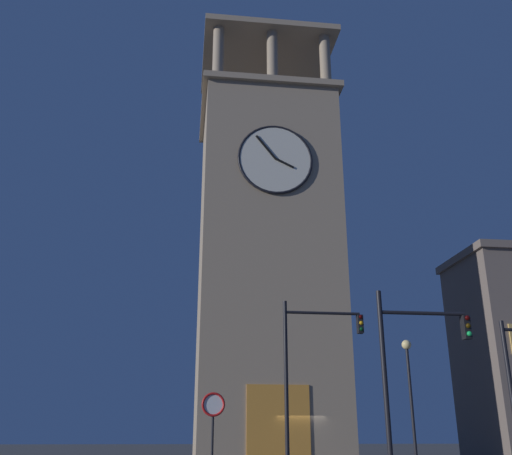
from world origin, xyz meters
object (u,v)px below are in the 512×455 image
object	(u,v)px
clocktower	(266,263)
traffic_signal_near	(309,360)
traffic_signal_far	(412,359)
no_horn_sign	(213,412)
street_lamp	(409,380)

from	to	relation	value
clocktower	traffic_signal_near	size ratio (longest dim) A/B	4.29
traffic_signal_far	no_horn_sign	size ratio (longest dim) A/B	2.03
traffic_signal_near	no_horn_sign	size ratio (longest dim) A/B	2.32
traffic_signal_far	no_horn_sign	bearing A→B (deg)	-22.86
traffic_signal_far	no_horn_sign	distance (m)	6.65
no_horn_sign	traffic_signal_near	bearing A→B (deg)	-143.23
clocktower	traffic_signal_far	xyz separation A→B (m)	(-2.20, 16.44, -7.84)
clocktower	street_lamp	xyz separation A→B (m)	(-5.46, 7.80, -7.65)
traffic_signal_far	street_lamp	distance (m)	9.24
clocktower	traffic_signal_near	world-z (taller)	clocktower
no_horn_sign	street_lamp	bearing A→B (deg)	-146.45
clocktower	traffic_signal_far	size ratio (longest dim) A/B	4.89
street_lamp	no_horn_sign	world-z (taller)	street_lamp
traffic_signal_far	traffic_signal_near	bearing A→B (deg)	-69.23
traffic_signal_near	clocktower	bearing A→B (deg)	-89.30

